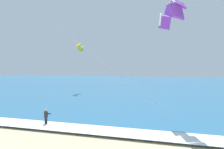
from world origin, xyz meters
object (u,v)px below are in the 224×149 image
Objects in this scene: kite_primary at (172,11)px; kite_distant at (80,46)px; kitesurfer at (46,116)px; surfboard at (46,126)px.

kite_distant is (-22.36, 24.78, -0.96)m from kite_primary.
kitesurfer is at bearing -160.89° from kite_primary.
kitesurfer is at bearing -69.12° from kite_distant.
kite_primary is (11.40, 3.95, 10.07)m from kitesurfer.
surfboard is at bearing -69.14° from kite_distant.
kite_distant is at bearing 110.86° from surfboard.
kite_distant reaches higher than kitesurfer.
kitesurfer is at bearing 71.32° from surfboard.
kite_distant reaches higher than surfboard.
surfboard is 16.32m from kite_primary.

